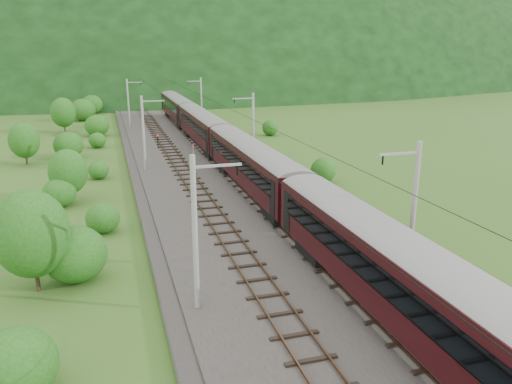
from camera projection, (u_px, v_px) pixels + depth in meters
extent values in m
plane|color=#37561A|center=(309.00, 296.00, 27.50)|extent=(600.00, 600.00, 0.00)
cube|color=#38332D|center=(257.00, 232.00, 36.66)|extent=(14.00, 220.00, 0.30)
cube|color=#543724|center=(215.00, 232.00, 35.70)|extent=(0.08, 220.00, 0.15)
cube|color=#543724|center=(234.00, 230.00, 36.10)|extent=(0.08, 220.00, 0.15)
cube|color=black|center=(225.00, 232.00, 35.94)|extent=(2.40, 220.00, 0.12)
cube|color=#543724|center=(278.00, 225.00, 37.03)|extent=(0.08, 220.00, 0.15)
cube|color=#543724|center=(296.00, 223.00, 37.42)|extent=(0.08, 220.00, 0.15)
cube|color=black|center=(287.00, 226.00, 37.26)|extent=(2.40, 220.00, 0.12)
cylinder|color=gray|center=(195.00, 234.00, 24.59)|extent=(0.28, 0.28, 8.00)
cube|color=gray|center=(217.00, 166.00, 23.98)|extent=(2.40, 0.12, 0.12)
cylinder|color=black|center=(237.00, 170.00, 24.34)|extent=(0.10, 0.10, 0.50)
cylinder|color=gray|center=(144.00, 133.00, 54.04)|extent=(0.28, 0.28, 8.00)
cube|color=gray|center=(153.00, 101.00, 53.43)|extent=(2.40, 0.12, 0.12)
cylinder|color=black|center=(162.00, 104.00, 53.79)|extent=(0.10, 0.10, 0.50)
cylinder|color=gray|center=(128.00, 103.00, 83.49)|extent=(0.28, 0.28, 8.00)
cube|color=gray|center=(134.00, 82.00, 82.88)|extent=(2.40, 0.12, 0.12)
cylinder|color=black|center=(141.00, 84.00, 83.24)|extent=(0.10, 0.10, 0.50)
cylinder|color=gray|center=(121.00, 89.00, 112.94)|extent=(0.28, 0.28, 8.00)
cube|color=gray|center=(125.00, 73.00, 112.32)|extent=(2.40, 0.12, 0.12)
cylinder|color=black|center=(130.00, 75.00, 112.68)|extent=(0.10, 0.10, 0.50)
cylinder|color=gray|center=(117.00, 80.00, 142.38)|extent=(0.28, 0.28, 8.00)
cube|color=gray|center=(120.00, 68.00, 141.77)|extent=(2.40, 0.12, 0.12)
cylinder|color=black|center=(124.00, 69.00, 142.13)|extent=(0.10, 0.10, 0.50)
cylinder|color=gray|center=(413.00, 212.00, 28.02)|extent=(0.28, 0.28, 8.00)
cube|color=gray|center=(400.00, 154.00, 26.74)|extent=(2.40, 0.12, 0.12)
cylinder|color=black|center=(383.00, 160.00, 26.55)|extent=(0.10, 0.10, 0.50)
cylinder|color=gray|center=(253.00, 128.00, 57.46)|extent=(0.28, 0.28, 8.00)
cube|color=gray|center=(243.00, 98.00, 56.19)|extent=(2.40, 0.12, 0.12)
cylinder|color=black|center=(234.00, 101.00, 56.00)|extent=(0.10, 0.10, 0.50)
cylinder|color=gray|center=(201.00, 101.00, 86.91)|extent=(0.28, 0.28, 8.00)
cube|color=gray|center=(194.00, 81.00, 85.64)|extent=(2.40, 0.12, 0.12)
cylinder|color=black|center=(188.00, 83.00, 85.44)|extent=(0.10, 0.10, 0.50)
cylinder|color=gray|center=(176.00, 88.00, 116.36)|extent=(0.28, 0.28, 8.00)
cube|color=gray|center=(170.00, 73.00, 115.09)|extent=(2.40, 0.12, 0.12)
cylinder|color=black|center=(166.00, 74.00, 114.89)|extent=(0.10, 0.10, 0.50)
cylinder|color=gray|center=(161.00, 80.00, 145.81)|extent=(0.28, 0.28, 8.00)
cube|color=gray|center=(156.00, 68.00, 144.53)|extent=(2.40, 0.12, 0.12)
cylinder|color=black|center=(152.00, 69.00, 144.34)|extent=(0.10, 0.10, 0.50)
cylinder|color=black|center=(223.00, 140.00, 34.07)|extent=(0.03, 198.00, 0.03)
cylinder|color=black|center=(289.00, 137.00, 35.39)|extent=(0.03, 198.00, 0.03)
ellipsoid|color=black|center=(122.00, 74.00, 266.76)|extent=(504.00, 360.00, 244.00)
cube|color=black|center=(394.00, 271.00, 23.33)|extent=(3.04, 23.10, 3.15)
cylinder|color=gray|center=(396.00, 243.00, 22.94)|extent=(3.04, 22.98, 3.04)
cube|color=black|center=(365.00, 268.00, 22.80)|extent=(0.05, 20.33, 1.21)
cube|color=black|center=(423.00, 260.00, 23.65)|extent=(0.05, 20.33, 1.21)
cube|color=black|center=(322.00, 248.00, 31.34)|extent=(2.31, 3.36, 0.94)
cube|color=black|center=(252.00, 163.00, 45.22)|extent=(3.04, 23.10, 3.15)
cylinder|color=gray|center=(252.00, 148.00, 44.83)|extent=(3.04, 22.98, 3.04)
cube|color=black|center=(235.00, 160.00, 44.69)|extent=(0.05, 20.33, 1.21)
cube|color=black|center=(268.00, 158.00, 45.54)|extent=(0.05, 20.33, 1.21)
cube|color=black|center=(281.00, 212.00, 38.35)|extent=(2.31, 3.36, 0.94)
cube|color=black|center=(231.00, 166.00, 53.23)|extent=(2.31, 3.36, 0.94)
cube|color=black|center=(203.00, 126.00, 67.11)|extent=(3.04, 23.10, 3.15)
cylinder|color=gray|center=(202.00, 115.00, 66.71)|extent=(3.04, 22.98, 3.04)
cube|color=black|center=(191.00, 124.00, 66.58)|extent=(0.05, 20.33, 1.21)
cube|color=black|center=(214.00, 123.00, 67.43)|extent=(0.05, 20.33, 1.21)
cube|color=black|center=(216.00, 152.00, 60.23)|extent=(2.31, 3.36, 0.94)
cube|color=black|center=(193.00, 132.00, 75.11)|extent=(2.31, 3.36, 0.94)
cube|color=black|center=(177.00, 107.00, 88.99)|extent=(3.04, 23.10, 3.15)
cylinder|color=gray|center=(177.00, 99.00, 88.60)|extent=(3.04, 22.98, 3.04)
cube|color=black|center=(169.00, 105.00, 88.46)|extent=(0.05, 20.33, 1.21)
cube|color=black|center=(186.00, 104.00, 89.32)|extent=(0.05, 20.33, 1.21)
cube|color=black|center=(185.00, 125.00, 82.12)|extent=(2.31, 3.36, 0.94)
cube|color=black|center=(172.00, 113.00, 97.00)|extent=(2.31, 3.36, 0.94)
cube|color=navy|center=(158.00, 92.00, 119.58)|extent=(3.04, 18.90, 3.15)
cylinder|color=gray|center=(157.00, 86.00, 119.19)|extent=(3.04, 18.80, 3.04)
cube|color=black|center=(151.00, 90.00, 119.05)|extent=(0.05, 16.63, 1.21)
cube|color=black|center=(164.00, 90.00, 119.90)|extent=(0.05, 16.63, 1.21)
cube|color=black|center=(161.00, 103.00, 114.06)|extent=(2.31, 3.36, 0.94)
cube|color=black|center=(155.00, 98.00, 126.23)|extent=(2.31, 3.36, 0.94)
cube|color=yellow|center=(154.00, 90.00, 128.15)|extent=(3.11, 0.50, 2.83)
cube|color=yellow|center=(162.00, 96.00, 111.12)|extent=(3.11, 0.50, 2.83)
cube|color=black|center=(156.00, 82.00, 121.74)|extent=(0.08, 1.60, 0.94)
cylinder|color=red|center=(194.00, 159.00, 56.82)|extent=(0.15, 0.15, 1.44)
cylinder|color=red|center=(193.00, 150.00, 61.60)|extent=(0.15, 0.15, 1.45)
cylinder|color=black|center=(158.00, 142.00, 66.06)|extent=(0.12, 0.12, 1.71)
sphere|color=red|center=(158.00, 136.00, 65.81)|extent=(0.20, 0.20, 0.20)
ellipsoid|color=#1E4B14|center=(15.00, 366.00, 19.05)|extent=(3.23, 3.23, 2.91)
ellipsoid|color=#1E4B14|center=(75.00, 254.00, 28.87)|extent=(3.68, 3.68, 3.31)
ellipsoid|color=#1E4B14|center=(103.00, 218.00, 36.63)|extent=(2.49, 2.49, 2.24)
ellipsoid|color=#1E4B14|center=(59.00, 193.00, 42.59)|extent=(2.78, 2.78, 2.51)
ellipsoid|color=#1E4B14|center=(98.00, 170.00, 51.83)|extent=(2.12, 2.12, 1.91)
ellipsoid|color=#1E4B14|center=(68.00, 145.00, 61.64)|extent=(3.61, 3.61, 3.25)
ellipsoid|color=#1E4B14|center=(97.00, 140.00, 68.12)|extent=(2.32, 2.32, 2.09)
ellipsoid|color=#1E4B14|center=(97.00, 126.00, 76.94)|extent=(3.66, 3.66, 3.30)
ellipsoid|color=#1E4B14|center=(100.00, 121.00, 86.30)|extent=(2.36, 2.36, 2.13)
ellipsoid|color=#1E4B14|center=(83.00, 110.00, 93.25)|extent=(4.56, 4.56, 4.10)
ellipsoid|color=#1E4B14|center=(92.00, 104.00, 103.40)|extent=(4.32, 4.32, 3.88)
ellipsoid|color=#1E4B14|center=(101.00, 104.00, 110.31)|extent=(2.91, 2.91, 2.62)
cylinder|color=black|center=(35.00, 265.00, 27.62)|extent=(0.24, 0.24, 3.19)
ellipsoid|color=#1E4B14|center=(31.00, 234.00, 27.12)|extent=(4.11, 4.11, 4.93)
cylinder|color=black|center=(70.00, 188.00, 43.92)|extent=(0.24, 0.24, 2.59)
ellipsoid|color=#1E4B14|center=(68.00, 172.00, 43.51)|extent=(3.33, 3.33, 4.00)
cylinder|color=black|center=(26.00, 153.00, 58.17)|extent=(0.24, 0.24, 2.70)
ellipsoid|color=#1E4B14|center=(24.00, 140.00, 57.74)|extent=(3.48, 3.48, 4.17)
cylinder|color=black|center=(64.00, 123.00, 80.26)|extent=(0.24, 0.24, 3.05)
ellipsoid|color=#1E4B14|center=(63.00, 112.00, 79.78)|extent=(3.92, 3.92, 4.71)
ellipsoid|color=#1E4B14|center=(323.00, 172.00, 50.35)|extent=(2.58, 2.58, 2.32)
ellipsoid|color=#1E4B14|center=(270.00, 128.00, 77.64)|extent=(2.51, 2.51, 2.26)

